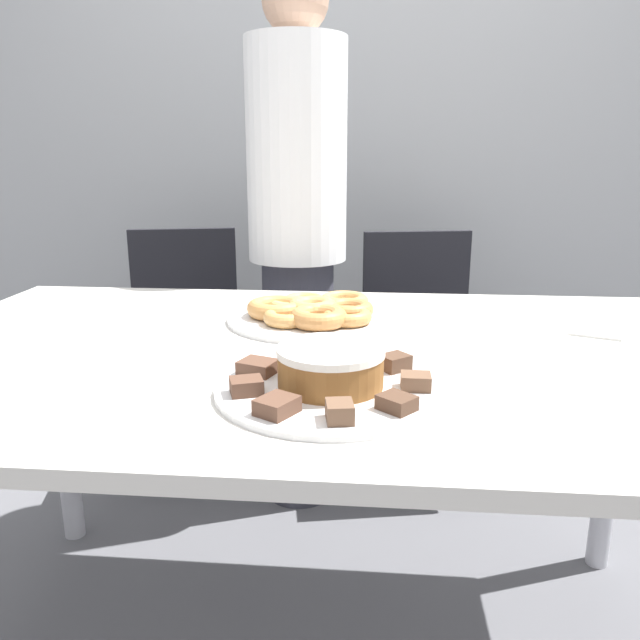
# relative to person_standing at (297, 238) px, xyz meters

# --- Properties ---
(wall_back) EXTENTS (8.00, 0.05, 2.60)m
(wall_back) POSITION_rel_person_standing_xyz_m (0.12, 0.85, 0.42)
(wall_back) COLOR #A8AAAD
(wall_back) RESTS_ON ground_plane
(table) EXTENTS (1.67, 1.02, 0.77)m
(table) POSITION_rel_person_standing_xyz_m (0.12, -0.76, -0.19)
(table) COLOR silver
(table) RESTS_ON ground_plane
(person_standing) EXTENTS (0.30, 0.30, 1.65)m
(person_standing) POSITION_rel_person_standing_xyz_m (0.00, 0.00, 0.00)
(person_standing) COLOR #383842
(person_standing) RESTS_ON ground_plane
(office_chair_left) EXTENTS (0.53, 0.53, 0.86)m
(office_chair_left) POSITION_rel_person_standing_xyz_m (-0.45, 0.22, -0.48)
(office_chair_left) COLOR black
(office_chair_left) RESTS_ON ground_plane
(office_chair_right) EXTENTS (0.52, 0.52, 0.86)m
(office_chair_right) POSITION_rel_person_standing_xyz_m (0.42, 0.22, -0.48)
(office_chair_right) COLOR black
(office_chair_right) RESTS_ON ground_plane
(plate_cake) EXTENTS (0.37, 0.37, 0.01)m
(plate_cake) POSITION_rel_person_standing_xyz_m (0.17, -0.99, -0.11)
(plate_cake) COLOR white
(plate_cake) RESTS_ON table
(plate_donuts) EXTENTS (0.39, 0.39, 0.01)m
(plate_donuts) POSITION_rel_person_standing_xyz_m (0.10, -0.56, -0.11)
(plate_donuts) COLOR white
(plate_donuts) RESTS_ON table
(frosted_cake) EXTENTS (0.17, 0.17, 0.06)m
(frosted_cake) POSITION_rel_person_standing_xyz_m (0.17, -0.99, -0.07)
(frosted_cake) COLOR brown
(frosted_cake) RESTS_ON plate_cake
(lamington_0) EXTENTS (0.06, 0.06, 0.02)m
(lamington_0) POSITION_rel_person_standing_xyz_m (0.28, -1.08, -0.09)
(lamington_0) COLOR #513828
(lamington_0) RESTS_ON plate_cake
(lamington_1) EXTENTS (0.05, 0.04, 0.02)m
(lamington_1) POSITION_rel_person_standing_xyz_m (0.31, -0.99, -0.09)
(lamington_1) COLOR brown
(lamington_1) RESTS_ON plate_cake
(lamington_2) EXTENTS (0.06, 0.06, 0.03)m
(lamington_2) POSITION_rel_person_standing_xyz_m (0.28, -0.90, -0.09)
(lamington_2) COLOR #513828
(lamington_2) RESTS_ON plate_cake
(lamington_3) EXTENTS (0.06, 0.07, 0.02)m
(lamington_3) POSITION_rel_person_standing_xyz_m (0.20, -0.86, -0.09)
(lamington_3) COLOR #513828
(lamington_3) RESTS_ON plate_cake
(lamington_4) EXTENTS (0.05, 0.06, 0.03)m
(lamington_4) POSITION_rel_person_standing_xyz_m (0.11, -0.87, -0.09)
(lamington_4) COLOR #513828
(lamington_4) RESTS_ON plate_cake
(lamington_5) EXTENTS (0.07, 0.07, 0.02)m
(lamington_5) POSITION_rel_person_standing_xyz_m (0.05, -0.94, -0.09)
(lamington_5) COLOR brown
(lamington_5) RESTS_ON plate_cake
(lamington_6) EXTENTS (0.06, 0.06, 0.02)m
(lamington_6) POSITION_rel_person_standing_xyz_m (0.05, -1.04, -0.09)
(lamington_6) COLOR brown
(lamington_6) RESTS_ON plate_cake
(lamington_7) EXTENTS (0.07, 0.07, 0.02)m
(lamington_7) POSITION_rel_person_standing_xyz_m (0.11, -1.11, -0.09)
(lamington_7) COLOR brown
(lamington_7) RESTS_ON plate_cake
(lamington_8) EXTENTS (0.04, 0.05, 0.03)m
(lamington_8) POSITION_rel_person_standing_xyz_m (0.20, -1.12, -0.09)
(lamington_8) COLOR brown
(lamington_8) RESTS_ON plate_cake
(donut_0) EXTENTS (0.11, 0.11, 0.04)m
(donut_0) POSITION_rel_person_standing_xyz_m (0.10, -0.56, -0.08)
(donut_0) COLOR tan
(donut_0) RESTS_ON plate_donuts
(donut_1) EXTENTS (0.10, 0.10, 0.03)m
(donut_1) POSITION_rel_person_standing_xyz_m (0.07, -0.48, -0.09)
(donut_1) COLOR tan
(donut_1) RESTS_ON plate_donuts
(donut_2) EXTENTS (0.11, 0.11, 0.03)m
(donut_2) POSITION_rel_person_standing_xyz_m (0.05, -0.51, -0.09)
(donut_2) COLOR #E5AD66
(donut_2) RESTS_ON plate_donuts
(donut_3) EXTENTS (0.13, 0.13, 0.04)m
(donut_3) POSITION_rel_person_standing_xyz_m (0.02, -0.57, -0.08)
(donut_3) COLOR #D18E4C
(donut_3) RESTS_ON plate_donuts
(donut_4) EXTENTS (0.10, 0.10, 0.03)m
(donut_4) POSITION_rel_person_standing_xyz_m (0.06, -0.63, -0.09)
(donut_4) COLOR tan
(donut_4) RESTS_ON plate_donuts
(donut_5) EXTENTS (0.12, 0.12, 0.04)m
(donut_5) POSITION_rel_person_standing_xyz_m (0.12, -0.64, -0.08)
(donut_5) COLOR #C68447
(donut_5) RESTS_ON plate_donuts
(donut_6) EXTENTS (0.11, 0.11, 0.03)m
(donut_6) POSITION_rel_person_standing_xyz_m (0.18, -0.61, -0.09)
(donut_6) COLOR #D18E4C
(donut_6) RESTS_ON plate_donuts
(donut_7) EXTENTS (0.11, 0.11, 0.03)m
(donut_7) POSITION_rel_person_standing_xyz_m (0.18, -0.55, -0.09)
(donut_7) COLOR #C68447
(donut_7) RESTS_ON plate_donuts
(donut_8) EXTENTS (0.12, 0.12, 0.03)m
(donut_8) POSITION_rel_person_standing_xyz_m (0.17, -0.45, -0.09)
(donut_8) COLOR tan
(donut_8) RESTS_ON plate_donuts
(napkin) EXTENTS (0.13, 0.12, 0.01)m
(napkin) POSITION_rel_person_standing_xyz_m (0.71, -0.61, -0.11)
(napkin) COLOR white
(napkin) RESTS_ON table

